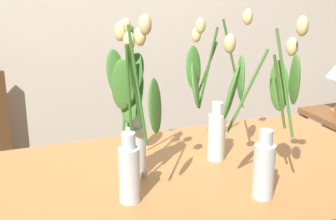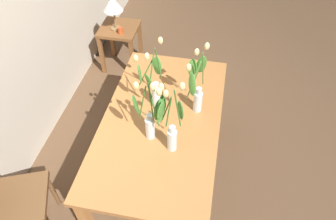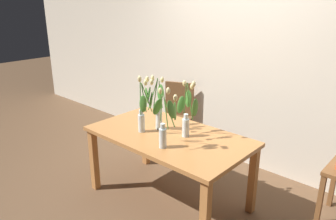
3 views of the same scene
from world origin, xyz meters
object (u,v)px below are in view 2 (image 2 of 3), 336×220
tulip_vase_2 (197,88)px  tulip_vase_3 (170,126)px  side_table (120,36)px  table_lamp (113,4)px  pillar_candle (120,31)px  tulip_vase_1 (151,118)px  tulip_vase_0 (153,85)px  dining_table (161,127)px  dining_chair (4,196)px

tulip_vase_2 → tulip_vase_3: tulip_vase_3 is taller
tulip_vase_2 → side_table: size_ratio=1.05×
tulip_vase_3 → tulip_vase_2: bearing=-17.6°
table_lamp → pillar_candle: size_ratio=5.31×
tulip_vase_1 → tulip_vase_3: 0.15m
tulip_vase_0 → tulip_vase_1: bearing=-170.1°
tulip_vase_3 → side_table: (1.72, 0.94, -0.52)m
tulip_vase_3 → tulip_vase_1: bearing=74.1°
dining_table → tulip_vase_2: tulip_vase_2 is taller
tulip_vase_3 → side_table: tulip_vase_3 is taller
tulip_vase_1 → tulip_vase_2: 0.45m
dining_table → tulip_vase_0: (0.15, 0.09, 0.30)m
tulip_vase_1 → table_lamp: bearing=26.5°
tulip_vase_1 → tulip_vase_2: size_ratio=0.97×
tulip_vase_1 → pillar_candle: 1.77m
dining_chair → side_table: (2.22, -0.16, -0.09)m
tulip_vase_3 → pillar_candle: tulip_vase_3 is taller
dining_chair → side_table: dining_chair is taller
dining_table → dining_chair: size_ratio=1.72×
table_lamp → tulip_vase_0: bearing=-149.8°
side_table → pillar_candle: pillar_candle is taller
tulip_vase_1 → pillar_candle: size_ratio=7.50×
tulip_vase_1 → tulip_vase_2: bearing=-37.1°
tulip_vase_2 → table_lamp: tulip_vase_2 is taller
tulip_vase_2 → pillar_candle: bearing=40.0°
dining_chair → tulip_vase_0: bearing=-45.3°
table_lamp → pillar_candle: (-0.08, -0.08, -0.27)m
tulip_vase_0 → dining_chair: 1.33m
side_table → pillar_candle: size_ratio=7.33×
tulip_vase_3 → dining_chair: size_ratio=0.63×
tulip_vase_0 → dining_chair: tulip_vase_0 is taller
dining_chair → side_table: size_ratio=1.69×
dining_table → table_lamp: (1.45, 0.85, 0.21)m
tulip_vase_2 → tulip_vase_1: bearing=142.9°
tulip_vase_3 → pillar_candle: 1.87m
tulip_vase_2 → dining_chair: size_ratio=0.62×
tulip_vase_0 → pillar_candle: bearing=29.0°
tulip_vase_1 → dining_chair: (-0.54, 0.95, -0.44)m
pillar_candle → tulip_vase_1: bearing=-154.7°
tulip_vase_2 → tulip_vase_3: 0.42m
tulip_vase_2 → pillar_candle: 1.61m
tulip_vase_0 → table_lamp: bearing=30.2°
dining_chair → table_lamp: bearing=-3.6°
dining_chair → dining_table: bearing=-53.3°
side_table → tulip_vase_1: bearing=-154.6°
tulip_vase_2 → dining_chair: (-0.90, 1.23, -0.44)m
dining_chair → pillar_candle: (2.11, -0.22, 0.06)m
table_lamp → dining_table: bearing=-149.7°
tulip_vase_2 → tulip_vase_0: bearing=93.1°
side_table → table_lamp: bearing=153.3°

